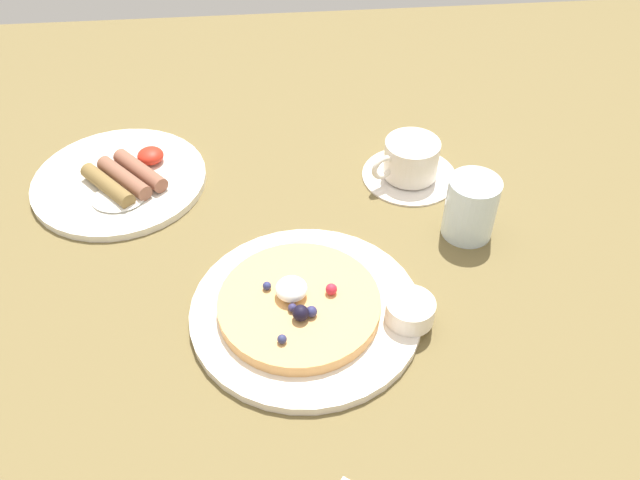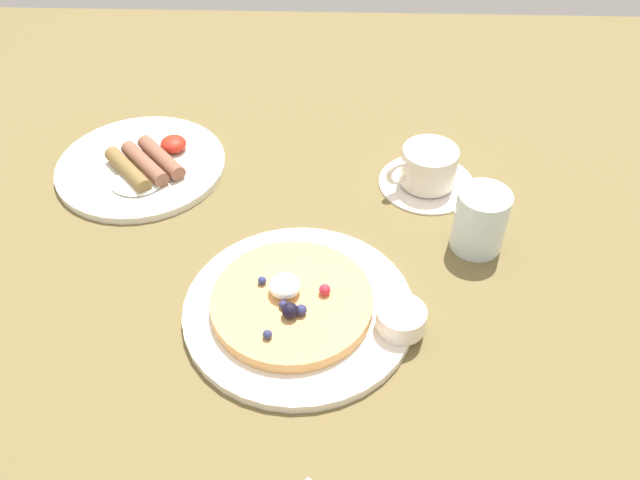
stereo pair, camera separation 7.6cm
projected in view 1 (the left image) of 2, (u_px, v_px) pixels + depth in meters
ground_plane at (281, 299)px, 84.07cm from camera, size 173.24×157.34×3.00cm
pancake_plate at (308, 311)px, 79.87cm from camera, size 27.91×27.91×1.23cm
pancake_with_berries at (301, 304)px, 78.60cm from camera, size 19.43×19.43×4.00cm
syrup_ramekin at (412, 310)px, 77.28cm from camera, size 5.80×5.80×2.81cm
breakfast_plate at (121, 181)px, 98.13cm from camera, size 25.40×25.40×1.12cm
fried_breakfast at (129, 177)px, 96.12cm from camera, size 12.92×13.81×2.51cm
coffee_saucer at (411, 175)px, 99.51cm from camera, size 14.17×14.17×0.64cm
coffee_cup at (412, 158)px, 97.24cm from camera, size 10.51×8.07×5.56cm
water_glass at (472, 207)px, 87.92cm from camera, size 6.90×6.90×8.76cm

